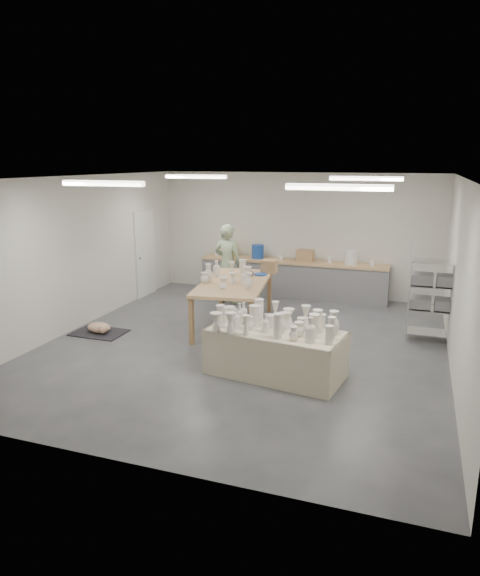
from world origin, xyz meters
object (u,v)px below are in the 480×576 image
at_px(work_table, 236,281).
at_px(potter, 228,264).
at_px(red_stool, 232,289).
at_px(drying_table, 275,349).

bearing_deg(work_table, potter, 108.10).
bearing_deg(red_stool, work_table, -67.20).
xyz_separation_m(drying_table, potter, (-2.16, 3.68, 0.51)).
bearing_deg(potter, drying_table, 128.63).
bearing_deg(work_table, red_stool, 104.55).
relative_size(work_table, potter, 1.41).
distance_m(work_table, potter, 1.69).
height_order(drying_table, work_table, work_table).
distance_m(potter, red_stool, 0.72).
relative_size(drying_table, work_table, 0.83).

